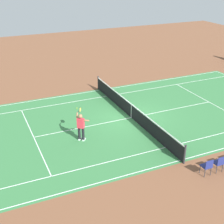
% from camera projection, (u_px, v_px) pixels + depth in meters
% --- Properties ---
extents(ground_plane, '(60.00, 60.00, 0.00)m').
position_uv_depth(ground_plane, '(131.00, 118.00, 20.90)').
color(ground_plane, brown).
extents(court_slab, '(24.20, 11.40, 0.00)m').
position_uv_depth(court_slab, '(131.00, 118.00, 20.90)').
color(court_slab, '#387A42').
rests_on(court_slab, ground_plane).
extents(court_line_markings, '(23.85, 11.05, 0.01)m').
position_uv_depth(court_line_markings, '(131.00, 118.00, 20.90)').
color(court_line_markings, white).
rests_on(court_line_markings, ground_plane).
extents(tennis_net, '(0.10, 11.70, 1.08)m').
position_uv_depth(tennis_net, '(131.00, 111.00, 20.70)').
color(tennis_net, '#2D2D33').
rests_on(tennis_net, ground_plane).
extents(tennis_player_near, '(0.75, 1.15, 1.70)m').
position_uv_depth(tennis_player_near, '(81.00, 126.00, 17.86)').
color(tennis_player_near, black).
rests_on(tennis_player_near, ground_plane).
extents(tennis_ball, '(0.07, 0.07, 0.07)m').
position_uv_depth(tennis_ball, '(77.00, 108.00, 22.22)').
color(tennis_ball, '#CCE01E').
rests_on(tennis_ball, ground_plane).
extents(spectator_chair_3, '(0.44, 0.44, 0.88)m').
position_uv_depth(spectator_chair_3, '(219.00, 163.00, 15.26)').
color(spectator_chair_3, '#38383D').
rests_on(spectator_chair_3, ground_plane).
extents(spectator_chair_4, '(0.44, 0.44, 0.88)m').
position_uv_depth(spectator_chair_4, '(207.00, 166.00, 15.00)').
color(spectator_chair_4, '#38383D').
rests_on(spectator_chair_4, ground_plane).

